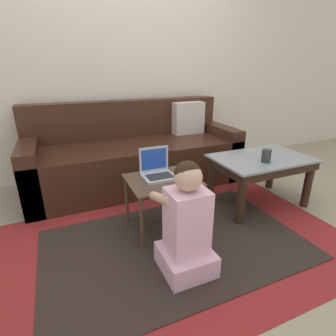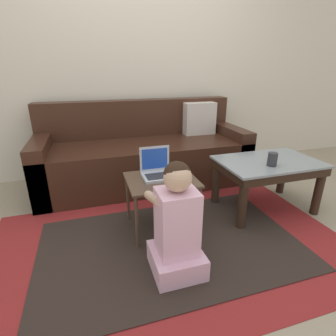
{
  "view_description": "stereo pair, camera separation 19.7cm",
  "coord_description": "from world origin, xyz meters",
  "views": [
    {
      "loc": [
        -0.8,
        -1.48,
        1.18
      ],
      "look_at": [
        -0.07,
        0.22,
        0.48
      ],
      "focal_mm": 28.0,
      "sensor_mm": 36.0,
      "label": 1
    },
    {
      "loc": [
        -0.62,
        -1.55,
        1.18
      ],
      "look_at": [
        -0.07,
        0.22,
        0.48
      ],
      "focal_mm": 28.0,
      "sensor_mm": 36.0,
      "label": 2
    }
  ],
  "objects": [
    {
      "name": "laptop",
      "position": [
        -0.15,
        0.22,
        0.45
      ],
      "size": [
        0.23,
        0.21,
        0.21
      ],
      "color": "#B7BCC6",
      "rests_on": "laptop_desk"
    },
    {
      "name": "cup_on_table",
      "position": [
        0.76,
        0.08,
        0.51
      ],
      "size": [
        0.08,
        0.08,
        0.11
      ],
      "color": "#2D2D33",
      "rests_on": "coffee_table"
    },
    {
      "name": "wall_back",
      "position": [
        0.0,
        1.55,
        1.25
      ],
      "size": [
        9.0,
        0.06,
        2.5
      ],
      "color": "beige",
      "rests_on": "ground_plane"
    },
    {
      "name": "coffee_table",
      "position": [
        0.82,
        0.19,
        0.37
      ],
      "size": [
        0.84,
        0.55,
        0.45
      ],
      "color": "gray",
      "rests_on": "ground_plane"
    },
    {
      "name": "computer_mouse",
      "position": [
        0.01,
        0.17,
        0.44
      ],
      "size": [
        0.07,
        0.1,
        0.04
      ],
      "color": "#234CB2",
      "rests_on": "laptop_desk"
    },
    {
      "name": "ground_plane",
      "position": [
        0.0,
        0.0,
        0.0
      ],
      "size": [
        16.0,
        16.0,
        0.0
      ],
      "primitive_type": "plane",
      "color": "gray"
    },
    {
      "name": "area_rug",
      "position": [
        -0.14,
        -0.08,
        0.0
      ],
      "size": [
        2.5,
        1.54,
        0.01
      ],
      "color": "maroon",
      "rests_on": "ground_plane"
    },
    {
      "name": "person_seated",
      "position": [
        -0.18,
        -0.31,
        0.31
      ],
      "size": [
        0.3,
        0.44,
        0.72
      ],
      "color": "#E5B2CC",
      "rests_on": "ground_plane"
    },
    {
      "name": "couch",
      "position": [
        -0.06,
        1.11,
        0.3
      ],
      "size": [
        2.15,
        0.83,
        0.86
      ],
      "color": "#381E14",
      "rests_on": "ground_plane"
    },
    {
      "name": "laptop_desk",
      "position": [
        -0.14,
        0.17,
        0.37
      ],
      "size": [
        0.51,
        0.43,
        0.42
      ],
      "color": "#4C3828",
      "rests_on": "ground_plane"
    }
  ]
}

